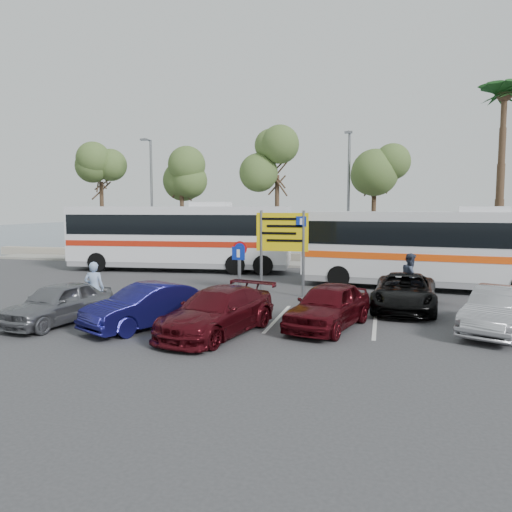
% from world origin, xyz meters
% --- Properties ---
extents(ground, '(120.00, 120.00, 0.00)m').
position_xyz_m(ground, '(0.00, 0.00, 0.00)').
color(ground, '#333336').
rests_on(ground, ground).
extents(kerb_strip, '(44.00, 2.40, 0.15)m').
position_xyz_m(kerb_strip, '(0.00, 14.00, 0.07)').
color(kerb_strip, gray).
rests_on(kerb_strip, ground).
extents(seawall, '(48.00, 0.80, 0.60)m').
position_xyz_m(seawall, '(0.00, 16.00, 0.30)').
color(seawall, '#A49883').
rests_on(seawall, ground).
extents(sea, '(140.00, 140.00, 0.00)m').
position_xyz_m(sea, '(0.00, 60.00, 0.01)').
color(sea, '#3D4C61').
rests_on(sea, ground).
extents(tree_far_left, '(3.20, 3.20, 7.60)m').
position_xyz_m(tree_far_left, '(-14.00, 14.00, 6.33)').
color(tree_far_left, '#382619').
rests_on(tree_far_left, kerb_strip).
extents(tree_left, '(3.20, 3.20, 7.20)m').
position_xyz_m(tree_left, '(-8.00, 14.00, 6.00)').
color(tree_left, '#382619').
rests_on(tree_left, kerb_strip).
extents(tree_mid, '(3.20, 3.20, 8.00)m').
position_xyz_m(tree_mid, '(-1.50, 14.00, 6.65)').
color(tree_mid, '#382619').
rests_on(tree_mid, kerb_strip).
extents(tree_right, '(3.20, 3.20, 7.40)m').
position_xyz_m(tree_right, '(4.50, 14.00, 6.17)').
color(tree_right, '#382619').
rests_on(tree_right, kerb_strip).
extents(palm_tree, '(4.80, 4.80, 11.20)m').
position_xyz_m(palm_tree, '(11.50, 14.00, 9.87)').
color(palm_tree, '#382619').
rests_on(palm_tree, kerb_strip).
extents(street_lamp_left, '(0.45, 1.15, 8.01)m').
position_xyz_m(street_lamp_left, '(-10.00, 13.52, 4.60)').
color(street_lamp_left, slate).
rests_on(street_lamp_left, kerb_strip).
extents(street_lamp_right, '(0.45, 1.15, 8.01)m').
position_xyz_m(street_lamp_right, '(3.00, 13.52, 4.60)').
color(street_lamp_right, slate).
rests_on(street_lamp_right, kerb_strip).
extents(direction_sign, '(2.20, 0.12, 3.60)m').
position_xyz_m(direction_sign, '(1.00, 3.20, 2.43)').
color(direction_sign, slate).
rests_on(direction_sign, ground).
extents(sign_no_stop, '(0.60, 0.08, 2.35)m').
position_xyz_m(sign_no_stop, '(-0.60, 2.38, 1.58)').
color(sign_no_stop, slate).
rests_on(sign_no_stop, ground).
extents(sign_parking, '(0.50, 0.07, 2.25)m').
position_xyz_m(sign_parking, '(-0.20, 0.79, 1.47)').
color(sign_parking, slate).
rests_on(sign_parking, ground).
extents(lane_markings, '(12.02, 4.20, 0.01)m').
position_xyz_m(lane_markings, '(-1.14, -1.00, 0.00)').
color(lane_markings, silver).
rests_on(lane_markings, ground).
extents(coach_bus_left, '(13.09, 3.96, 4.02)m').
position_xyz_m(coach_bus_left, '(-6.50, 9.92, 1.86)').
color(coach_bus_left, silver).
rests_on(coach_bus_left, ground).
extents(coach_bus_right, '(12.32, 4.05, 3.77)m').
position_xyz_m(coach_bus_right, '(7.50, 6.50, 1.75)').
color(coach_bus_right, silver).
rests_on(coach_bus_right, ground).
extents(car_silver_a, '(2.27, 4.15, 1.34)m').
position_xyz_m(car_silver_a, '(-5.00, -3.50, 0.67)').
color(car_silver_a, slate).
rests_on(car_silver_a, ground).
extents(car_blue, '(3.15, 4.31, 1.35)m').
position_xyz_m(car_blue, '(-2.00, -3.25, 0.68)').
color(car_blue, '#11114F').
rests_on(car_blue, ground).
extents(car_maroon, '(2.99, 5.00, 1.36)m').
position_xyz_m(car_maroon, '(0.40, -3.50, 0.68)').
color(car_maroon, '#4B0C13').
rests_on(car_maroon, ground).
extents(car_red, '(2.70, 4.41, 1.40)m').
position_xyz_m(car_red, '(3.50, -1.90, 0.70)').
color(car_red, '#4A0A11').
rests_on(car_red, ground).
extents(suv_black, '(2.50, 4.87, 1.32)m').
position_xyz_m(suv_black, '(5.90, 1.50, 0.66)').
color(suv_black, black).
rests_on(suv_black, ground).
extents(car_silver_b, '(2.99, 4.40, 1.37)m').
position_xyz_m(car_silver_b, '(8.51, -1.30, 0.69)').
color(car_silver_b, '#9A9A9F').
rests_on(car_silver_b, ground).
extents(pedestrian_near, '(0.77, 0.60, 1.86)m').
position_xyz_m(pedestrian_near, '(-4.62, -2.00, 0.93)').
color(pedestrian_near, '#8EA5CE').
rests_on(pedestrian_near, ground).
extents(pedestrian_far, '(0.76, 0.95, 1.90)m').
position_xyz_m(pedestrian_far, '(6.21, 3.59, 0.95)').
color(pedestrian_far, '#373E52').
rests_on(pedestrian_far, ground).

